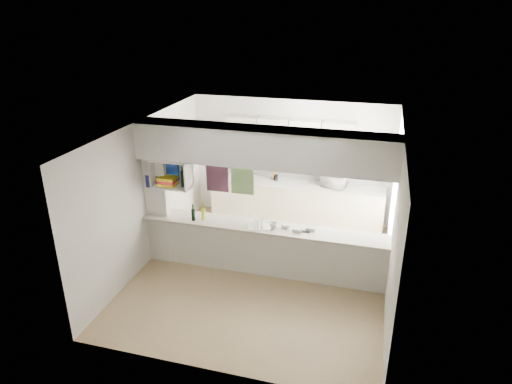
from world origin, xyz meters
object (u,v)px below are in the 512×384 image
(microwave, at_px, (334,181))
(bowl, at_px, (336,174))
(wine_bottles, at_px, (198,214))
(dish_rack, at_px, (260,221))

(microwave, height_order, bowl, bowl)
(bowl, distance_m, wine_bottles, 3.00)
(wine_bottles, bearing_deg, dish_rack, 2.17)
(microwave, bearing_deg, dish_rack, 80.47)
(bowl, relative_size, wine_bottles, 0.78)
(microwave, bearing_deg, wine_bottles, 61.46)
(microwave, distance_m, bowl, 0.17)
(microwave, xyz_separation_m, wine_bottles, (-2.08, -2.15, -0.02))
(bowl, distance_m, dish_rack, 2.32)
(microwave, height_order, wine_bottles, wine_bottles)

